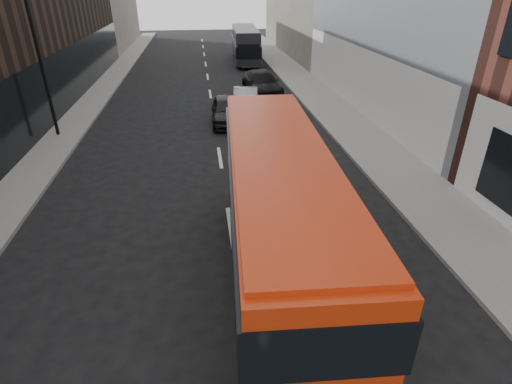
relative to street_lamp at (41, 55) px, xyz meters
name	(u,v)px	position (x,y,z in m)	size (l,w,h in m)	color
sidewalk_right	(313,93)	(15.72, 7.00, -4.11)	(3.00, 80.00, 0.15)	slate
sidewalk_left	(93,101)	(0.22, 7.00, -4.11)	(2.00, 80.00, 0.15)	slate
street_lamp	(41,55)	(0.00, 0.00, 0.00)	(1.06, 0.22, 7.00)	black
red_bus	(278,215)	(9.21, -13.05, -1.96)	(2.91, 10.00, 4.00)	#B4290B
grey_bus	(245,44)	(12.32, 20.83, -2.45)	(2.88, 10.11, 3.23)	black
car_a	(227,110)	(8.96, 1.23, -3.43)	(1.77, 4.40, 1.50)	black
car_b	(246,100)	(10.29, 3.30, -3.48)	(1.49, 4.27, 1.41)	gray
car_c	(262,83)	(11.97, 7.50, -3.39)	(2.22, 5.45, 1.58)	black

